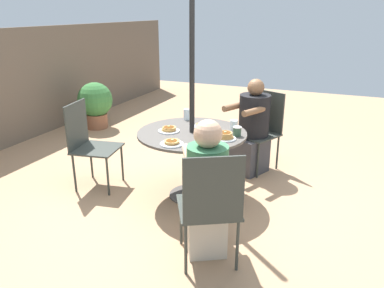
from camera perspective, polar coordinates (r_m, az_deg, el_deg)
The scene contains 17 objects.
ground_plane at distance 4.03m, azimuth 0.00°, elevation -7.79°, with size 12.00×12.00×0.00m, color tan.
patio_table at distance 3.80m, azimuth 0.00°, elevation -0.12°, with size 1.10×1.10×0.71m.
umbrella_pole at distance 3.63m, azimuth 0.00°, elevation 9.59°, with size 0.05×0.05×2.45m, color black.
patio_chair_north at distance 4.63m, azimuth 10.57°, elevation 2.69°, with size 0.60×0.60×0.94m.
diner_north at distance 4.50m, azimuth 9.12°, elevation 1.98°, with size 0.61×0.53×1.13m.
patio_chair_east at distance 4.21m, azimuth -15.53°, elevation 0.53°, with size 0.53×0.53×0.94m.
patio_chair_south at distance 2.77m, azimuth 2.82°, elevation -9.01°, with size 0.62×0.62×0.94m.
diner_south at distance 2.94m, azimuth 2.23°, elevation -7.49°, with size 0.55×0.50×1.12m.
pancake_plate_a at distance 3.41m, azimuth -3.12°, elevation 0.16°, with size 0.21×0.21×0.05m.
pancake_plate_b at distance 3.89m, azimuth 1.53°, elevation 2.71°, with size 0.21×0.21×0.05m.
pancake_plate_c at distance 3.55m, azimuth 5.03°, elevation 1.19°, with size 0.21×0.21×0.08m.
pancake_plate_d at distance 3.77m, azimuth -3.53°, elevation 2.19°, with size 0.21×0.21×0.06m.
syrup_bottle at distance 3.53m, azimuth 1.96°, elevation 1.72°, with size 0.09×0.07×0.17m.
coffee_cup at distance 3.66m, azimuth 6.88°, elevation 1.93°, with size 0.08×0.08×0.09m.
drinking_glass_a at distance 3.83m, azimuth 6.40°, elevation 2.86°, with size 0.08×0.08×0.10m, color silver.
drinking_glass_b at distance 4.17m, azimuth -0.84°, elevation 4.52°, with size 0.07×0.07×0.12m, color silver.
potted_shrub at distance 6.38m, azimuth -14.52°, elevation 6.11°, with size 0.57×0.57×0.76m.
Camera 1 is at (-3.29, -1.40, 1.86)m, focal length 35.00 mm.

